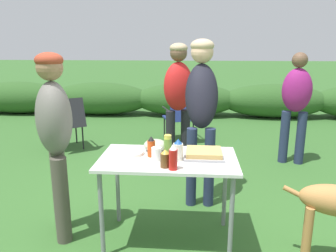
{
  "coord_description": "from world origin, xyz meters",
  "views": [
    {
      "loc": [
        0.2,
        -2.48,
        1.63
      ],
      "look_at": [
        -0.04,
        0.44,
        0.89
      ],
      "focal_mm": 35.0,
      "sensor_mm": 36.0,
      "label": 1
    }
  ],
  "objects_px": {
    "standing_person_with_beanie": "(201,100)",
    "standing_person_in_dark_puffer": "(296,99)",
    "folding_table": "(168,167)",
    "mayo_bottle": "(178,150)",
    "plate_stack": "(131,153)",
    "beer_bottle": "(165,159)",
    "paper_cup_stack": "(157,154)",
    "mixing_bowl": "(155,145)",
    "ketchup_bottle": "(173,157)",
    "standing_person_in_navy_coat": "(178,93)",
    "food_tray": "(204,154)",
    "camp_chair_near_hedge": "(181,115)",
    "camp_chair_green_behind_table": "(67,121)",
    "standing_person_in_olive_jacket": "(55,129)",
    "relish_jar": "(168,148)",
    "hot_sauce_bottle": "(151,147)"
  },
  "relations": [
    {
      "from": "ketchup_bottle",
      "to": "standing_person_in_navy_coat",
      "type": "xyz_separation_m",
      "value": [
        -0.06,
        1.97,
        0.17
      ]
    },
    {
      "from": "beer_bottle",
      "to": "mayo_bottle",
      "type": "bearing_deg",
      "value": 60.7
    },
    {
      "from": "standing_person_with_beanie",
      "to": "standing_person_in_dark_puffer",
      "type": "bearing_deg",
      "value": 42.32
    },
    {
      "from": "mayo_bottle",
      "to": "ketchup_bottle",
      "type": "height_order",
      "value": "ketchup_bottle"
    },
    {
      "from": "hot_sauce_bottle",
      "to": "standing_person_in_olive_jacket",
      "type": "bearing_deg",
      "value": -179.08
    },
    {
      "from": "ketchup_bottle",
      "to": "standing_person_in_olive_jacket",
      "type": "relative_size",
      "value": 0.12
    },
    {
      "from": "paper_cup_stack",
      "to": "mixing_bowl",
      "type": "bearing_deg",
      "value": 99.24
    },
    {
      "from": "beer_bottle",
      "to": "standing_person_in_navy_coat",
      "type": "height_order",
      "value": "standing_person_in_navy_coat"
    },
    {
      "from": "ketchup_bottle",
      "to": "camp_chair_green_behind_table",
      "type": "relative_size",
      "value": 0.23
    },
    {
      "from": "mixing_bowl",
      "to": "paper_cup_stack",
      "type": "xyz_separation_m",
      "value": [
        0.04,
        -0.25,
        0.01
      ]
    },
    {
      "from": "relish_jar",
      "to": "hot_sauce_bottle",
      "type": "height_order",
      "value": "relish_jar"
    },
    {
      "from": "food_tray",
      "to": "paper_cup_stack",
      "type": "xyz_separation_m",
      "value": [
        -0.37,
        -0.12,
        0.03
      ]
    },
    {
      "from": "folding_table",
      "to": "mayo_bottle",
      "type": "relative_size",
      "value": 6.32
    },
    {
      "from": "plate_stack",
      "to": "standing_person_with_beanie",
      "type": "xyz_separation_m",
      "value": [
        0.59,
        0.72,
        0.33
      ]
    },
    {
      "from": "standing_person_with_beanie",
      "to": "standing_person_in_olive_jacket",
      "type": "relative_size",
      "value": 1.07
    },
    {
      "from": "beer_bottle",
      "to": "standing_person_in_olive_jacket",
      "type": "relative_size",
      "value": 0.09
    },
    {
      "from": "plate_stack",
      "to": "camp_chair_green_behind_table",
      "type": "distance_m",
      "value": 2.68
    },
    {
      "from": "ketchup_bottle",
      "to": "standing_person_in_olive_jacket",
      "type": "xyz_separation_m",
      "value": [
        -0.98,
        0.26,
        0.12
      ]
    },
    {
      "from": "standing_person_with_beanie",
      "to": "camp_chair_near_hedge",
      "type": "bearing_deg",
      "value": 96.92
    },
    {
      "from": "mayo_bottle",
      "to": "hot_sauce_bottle",
      "type": "height_order",
      "value": "mayo_bottle"
    },
    {
      "from": "ketchup_bottle",
      "to": "standing_person_with_beanie",
      "type": "relative_size",
      "value": 0.12
    },
    {
      "from": "beer_bottle",
      "to": "camp_chair_green_behind_table",
      "type": "distance_m",
      "value": 3.08
    },
    {
      "from": "plate_stack",
      "to": "hot_sauce_bottle",
      "type": "xyz_separation_m",
      "value": [
        0.18,
        -0.04,
        0.07
      ]
    },
    {
      "from": "standing_person_in_navy_coat",
      "to": "standing_person_in_olive_jacket",
      "type": "xyz_separation_m",
      "value": [
        -0.92,
        -1.71,
        -0.05
      ]
    },
    {
      "from": "paper_cup_stack",
      "to": "mayo_bottle",
      "type": "bearing_deg",
      "value": 8.5
    },
    {
      "from": "mixing_bowl",
      "to": "camp_chair_green_behind_table",
      "type": "relative_size",
      "value": 0.24
    },
    {
      "from": "mayo_bottle",
      "to": "standing_person_in_olive_jacket",
      "type": "relative_size",
      "value": 0.11
    },
    {
      "from": "ketchup_bottle",
      "to": "hot_sauce_bottle",
      "type": "bearing_deg",
      "value": 125.59
    },
    {
      "from": "standing_person_in_olive_jacket",
      "to": "hot_sauce_bottle",
      "type": "bearing_deg",
      "value": -115.07
    },
    {
      "from": "plate_stack",
      "to": "beer_bottle",
      "type": "xyz_separation_m",
      "value": [
        0.31,
        -0.27,
        0.05
      ]
    },
    {
      "from": "relish_jar",
      "to": "standing_person_in_olive_jacket",
      "type": "distance_m",
      "value": 0.93
    },
    {
      "from": "standing_person_with_beanie",
      "to": "folding_table",
      "type": "bearing_deg",
      "value": -110.31
    },
    {
      "from": "mayo_bottle",
      "to": "standing_person_in_navy_coat",
      "type": "distance_m",
      "value": 1.78
    },
    {
      "from": "food_tray",
      "to": "standing_person_in_dark_puffer",
      "type": "relative_size",
      "value": 0.21
    },
    {
      "from": "ketchup_bottle",
      "to": "camp_chair_near_hedge",
      "type": "distance_m",
      "value": 3.17
    },
    {
      "from": "relish_jar",
      "to": "beer_bottle",
      "type": "height_order",
      "value": "relish_jar"
    },
    {
      "from": "camp_chair_green_behind_table",
      "to": "camp_chair_near_hedge",
      "type": "xyz_separation_m",
      "value": [
        1.73,
        0.59,
        0.0
      ]
    },
    {
      "from": "ketchup_bottle",
      "to": "hot_sauce_bottle",
      "type": "relative_size",
      "value": 1.15
    },
    {
      "from": "plate_stack",
      "to": "paper_cup_stack",
      "type": "relative_size",
      "value": 2.03
    },
    {
      "from": "beer_bottle",
      "to": "ketchup_bottle",
      "type": "bearing_deg",
      "value": -34.97
    },
    {
      "from": "beer_bottle",
      "to": "mixing_bowl",
      "type": "bearing_deg",
      "value": 107.45
    },
    {
      "from": "mixing_bowl",
      "to": "camp_chair_green_behind_table",
      "type": "xyz_separation_m",
      "value": [
        -1.63,
        2.14,
        -0.32
      ]
    },
    {
      "from": "folding_table",
      "to": "mixing_bowl",
      "type": "relative_size",
      "value": 5.6
    },
    {
      "from": "standing_person_in_dark_puffer",
      "to": "hot_sauce_bottle",
      "type": "bearing_deg",
      "value": -119.08
    },
    {
      "from": "plate_stack",
      "to": "ketchup_bottle",
      "type": "bearing_deg",
      "value": -39.68
    },
    {
      "from": "camp_chair_near_hedge",
      "to": "standing_person_in_dark_puffer",
      "type": "bearing_deg",
      "value": -49.78
    },
    {
      "from": "ketchup_bottle",
      "to": "hot_sauce_bottle",
      "type": "height_order",
      "value": "ketchup_bottle"
    },
    {
      "from": "folding_table",
      "to": "standing_person_in_dark_puffer",
      "type": "bearing_deg",
      "value": 51.91
    },
    {
      "from": "standing_person_with_beanie",
      "to": "camp_chair_green_behind_table",
      "type": "height_order",
      "value": "standing_person_with_beanie"
    },
    {
      "from": "mixing_bowl",
      "to": "relish_jar",
      "type": "height_order",
      "value": "relish_jar"
    }
  ]
}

